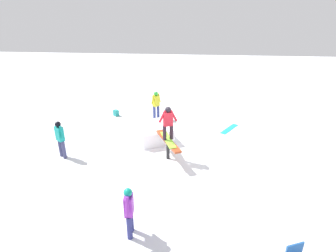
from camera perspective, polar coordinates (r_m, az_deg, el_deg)
name	(u,v)px	position (r m, az deg, el deg)	size (l,w,h in m)	color
ground_plane	(168,158)	(10.80, 0.00, -7.07)	(60.00, 60.00, 0.00)	white
rail_feature	(168,143)	(10.47, 0.00, -3.74)	(1.98, 1.21, 0.85)	black
snow_kicker_ramp	(153,133)	(12.26, -3.28, -1.44)	(1.80, 1.50, 0.69)	white
main_rider_on_rail	(168,124)	(10.12, 0.00, 0.46)	(1.52, 0.80, 1.39)	#8CDC39
bystander_yellow	(156,104)	(14.54, -2.60, 4.88)	(0.56, 0.51, 1.57)	navy
bystander_purple	(129,210)	(7.12, -8.46, -17.55)	(0.65, 0.24, 1.48)	navy
bystander_teal	(60,138)	(11.36, -22.42, -2.34)	(0.45, 0.58, 1.58)	#3C3E67
loose_snowboard_cyan	(229,129)	(13.82, 13.19, -0.61)	(1.52, 0.28, 0.02)	#1EBED6
backpack_on_snow	(116,113)	(15.47, -11.24, 2.79)	(0.30, 0.22, 0.34)	teal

